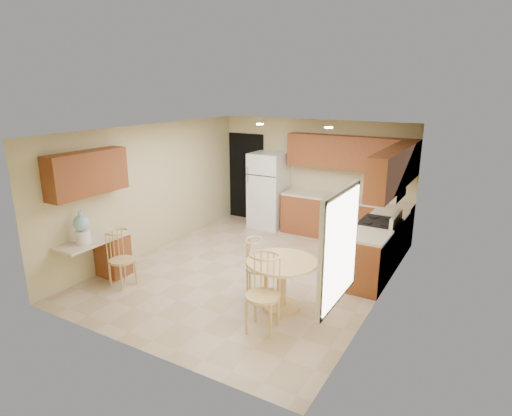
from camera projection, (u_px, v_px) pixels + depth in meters
The scene contains 30 objects.
floor at pixel (251, 271), 7.66m from camera, with size 5.50×5.50×0.00m, color tan.
ceiling at pixel (250, 130), 6.97m from camera, with size 4.50×5.50×0.02m, color white.
wall_back at pixel (313, 176), 9.61m from camera, with size 4.50×0.02×2.50m, color #C6B686.
wall_front at pixel (131, 257), 5.03m from camera, with size 4.50×0.02×2.50m, color #C6B686.
wall_left at pixel (152, 189), 8.40m from camera, with size 0.02×5.50×2.50m, color #C6B686.
wall_right at pixel (383, 224), 6.23m from camera, with size 0.02×5.50×2.50m, color #C6B686.
doorway at pixel (246, 177), 10.49m from camera, with size 0.90×0.02×2.10m, color black.
base_cab_back at pixel (344, 220), 9.16m from camera, with size 2.75×0.60×0.87m, color brown.
counter_back at pixel (345, 199), 9.04m from camera, with size 2.75×0.63×0.04m, color beige.
base_cab_right_a at pixel (388, 236), 8.15m from camera, with size 0.60×0.59×0.87m, color brown.
counter_right_a at pixel (390, 213), 8.02m from camera, with size 0.63×0.59×0.04m, color beige.
base_cab_right_b at pixel (366, 262), 6.94m from camera, with size 0.60×0.80×0.87m, color brown.
counter_right_b at pixel (368, 236), 6.81m from camera, with size 0.63×0.80×0.04m, color beige.
upper_cab_back at pixel (350, 153), 8.88m from camera, with size 2.75×0.33×0.70m, color brown.
upper_cab_right at pixel (394, 169), 7.16m from camera, with size 0.33×2.42×0.70m, color brown.
upper_cab_left at pixel (87, 173), 6.82m from camera, with size 0.33×1.40×0.70m, color brown.
sink at pixel (344, 198), 9.04m from camera, with size 0.78×0.44×0.01m, color silver.
range_hood at pixel (386, 194), 7.29m from camera, with size 0.50×0.76×0.14m, color silver.
desk_pedestal at pixel (113, 255), 7.42m from camera, with size 0.48×0.42×0.72m, color brown.
desk_top at pixel (93, 241), 7.00m from camera, with size 0.50×1.20×0.04m, color beige.
window at pixel (340, 248), 4.64m from camera, with size 0.06×1.12×1.30m.
can_light_a at pixel (260, 124), 8.22m from camera, with size 0.14×0.14×0.02m, color white.
can_light_b at pixel (329, 127), 7.55m from camera, with size 0.14×0.14×0.02m, color white.
refrigerator at pixel (268, 190), 9.88m from camera, with size 0.77×0.75×1.74m.
stove at pixel (378, 245), 7.59m from camera, with size 0.65×0.76×1.09m.
dining_table at pixel (281, 277), 6.24m from camera, with size 1.03×1.03×0.76m.
chair_table_a at pixel (255, 263), 6.63m from camera, with size 0.39×0.51×0.89m.
chair_table_b at pixel (259, 289), 5.55m from camera, with size 0.47×0.48×1.06m.
chair_desk at pixel (117, 255), 6.90m from camera, with size 0.41×0.53×0.92m.
water_crock at pixel (82, 229), 6.78m from camera, with size 0.26×0.26×0.53m.
Camera 1 is at (3.61, -6.06, 3.18)m, focal length 30.00 mm.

